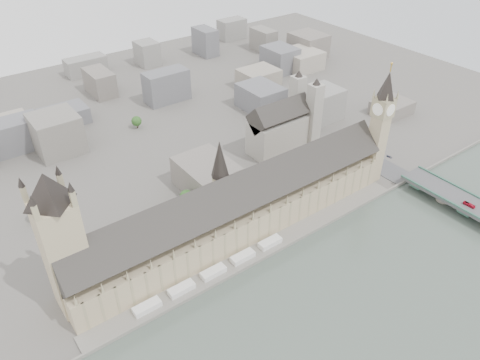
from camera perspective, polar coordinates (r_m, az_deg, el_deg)
ground at (r=347.40m, az=1.63°, el=-8.14°), size 900.00×900.00×0.00m
embankment_wall at (r=338.00m, az=3.22°, el=-9.33°), size 600.00×1.50×3.00m
river_terrace at (r=342.48m, az=2.41°, el=-8.70°), size 270.00×15.00×2.00m
terrace_tents at (r=323.89m, az=-3.28°, el=-11.15°), size 118.00×7.00×4.00m
palace_of_westminster at (r=344.52m, az=-0.33°, el=-3.58°), size 265.00×40.73×55.44m
elizabeth_tower at (r=403.72m, az=16.80°, el=6.98°), size 17.00×17.00×107.50m
victoria_tower at (r=290.85m, az=-21.03°, el=-6.57°), size 30.00×30.00×100.00m
central_tower at (r=323.43m, az=-2.44°, el=1.23°), size 13.00×13.00×48.00m
westminster_abbey at (r=451.63m, az=5.40°, el=6.67°), size 68.00×36.00×64.00m
city_skyline_inland at (r=519.07m, az=-15.40°, el=8.69°), size 720.00×360.00×38.00m
park_trees at (r=376.22m, az=-5.19°, el=-2.89°), size 110.00×30.00×15.00m
red_bus_north at (r=408.72m, az=26.15°, el=-2.72°), size 2.75×9.59×2.64m
car_approach at (r=447.94m, az=17.75°, el=2.72°), size 3.19×5.76×1.58m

